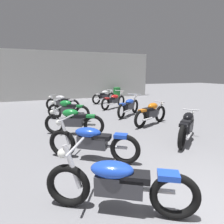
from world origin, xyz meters
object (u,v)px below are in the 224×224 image
object	(u,v)px
motorcycle_right_row_4	(114,100)
oil_drum	(117,93)
motorcycle_left_row_1	(92,141)
motorcycle_left_row_4	(62,103)
motorcycle_right_row_3	(129,106)
motorcycle_left_row_2	(74,121)
motorcycle_right_row_2	(151,113)
motorcycle_left_row_0	(118,183)
motorcycle_left_row_3	(68,110)
motorcycle_right_row_5	(104,96)
motorcycle_right_row_1	(187,126)

from	to	relation	value
motorcycle_right_row_4	oil_drum	xyz separation A→B (m)	(1.94, 4.21, -0.03)
motorcycle_left_row_1	motorcycle_left_row_4	bearing A→B (deg)	89.97
motorcycle_right_row_3	motorcycle_left_row_2	bearing A→B (deg)	-146.63
motorcycle_left_row_2	motorcycle_left_row_1	bearing A→B (deg)	-87.70
motorcycle_right_row_2	motorcycle_right_row_4	world-z (taller)	motorcycle_right_row_4
motorcycle_right_row_3	motorcycle_left_row_0	bearing A→B (deg)	-117.54
motorcycle_right_row_4	motorcycle_left_row_3	bearing A→B (deg)	-146.09
motorcycle_left_row_2	motorcycle_right_row_5	size ratio (longest dim) A/B	0.97
motorcycle_right_row_3	motorcycle_right_row_4	distance (m)	2.02
motorcycle_left_row_4	motorcycle_right_row_5	size ratio (longest dim) A/B	0.88
motorcycle_right_row_1	oil_drum	distance (m)	10.11
motorcycle_left_row_0	motorcycle_right_row_4	world-z (taller)	same
motorcycle_left_row_4	motorcycle_right_row_5	bearing A→B (deg)	32.86
motorcycle_left_row_1	motorcycle_left_row_3	distance (m)	3.98
motorcycle_left_row_4	motorcycle_right_row_1	size ratio (longest dim) A/B	1.00
motorcycle_left_row_4	motorcycle_right_row_3	bearing A→B (deg)	-35.98
motorcycle_left_row_2	motorcycle_right_row_4	size ratio (longest dim) A/B	0.94
motorcycle_left_row_1	motorcycle_right_row_3	distance (m)	4.79
motorcycle_right_row_3	motorcycle_left_row_3	bearing A→B (deg)	177.69
oil_drum	motorcycle_right_row_3	bearing A→B (deg)	-107.58
motorcycle_left_row_2	motorcycle_right_row_3	distance (m)	3.48
motorcycle_left_row_4	motorcycle_right_row_5	distance (m)	3.48
motorcycle_right_row_3	motorcycle_left_row_4	bearing A→B (deg)	144.02
motorcycle_right_row_1	motorcycle_right_row_2	bearing A→B (deg)	88.86
oil_drum	motorcycle_right_row_1	bearing A→B (deg)	-101.00
motorcycle_right_row_1	oil_drum	xyz separation A→B (m)	(1.93, 9.92, -0.03)
motorcycle_left_row_4	motorcycle_right_row_3	world-z (taller)	motorcycle_right_row_3
motorcycle_right_row_3	oil_drum	distance (m)	6.54
motorcycle_left_row_3	motorcycle_right_row_3	size ratio (longest dim) A/B	0.93
motorcycle_right_row_1	motorcycle_right_row_3	distance (m)	3.69
motorcycle_left_row_2	motorcycle_right_row_1	distance (m)	3.45
motorcycle_left_row_3	motorcycle_right_row_5	distance (m)	4.80
motorcycle_right_row_1	motorcycle_left_row_2	bearing A→B (deg)	148.90
motorcycle_left_row_2	motorcycle_right_row_1	size ratio (longest dim) A/B	1.10
motorcycle_left_row_0	motorcycle_right_row_1	world-z (taller)	motorcycle_left_row_0
motorcycle_right_row_4	oil_drum	size ratio (longest dim) A/B	2.24
motorcycle_left_row_2	motorcycle_right_row_3	bearing A→B (deg)	33.37
motorcycle_right_row_3	motorcycle_right_row_5	world-z (taller)	motorcycle_right_row_3
motorcycle_right_row_1	motorcycle_left_row_1	bearing A→B (deg)	-176.60
motorcycle_left_row_3	motorcycle_right_row_2	xyz separation A→B (m)	(2.89, -1.88, 0.00)
motorcycle_right_row_2	motorcycle_left_row_3	bearing A→B (deg)	146.93
motorcycle_left_row_2	oil_drum	xyz separation A→B (m)	(4.88, 8.15, -0.03)
motorcycle_right_row_4	motorcycle_right_row_5	distance (m)	1.92
motorcycle_right_row_2	oil_drum	bearing A→B (deg)	76.70
motorcycle_left_row_0	motorcycle_right_row_2	distance (m)	4.85
motorcycle_left_row_1	motorcycle_left_row_0	bearing A→B (deg)	-92.79
motorcycle_left_row_3	motorcycle_right_row_1	world-z (taller)	same
motorcycle_left_row_4	motorcycle_right_row_1	bearing A→B (deg)	-63.46
motorcycle_right_row_2	motorcycle_right_row_5	bearing A→B (deg)	89.83
motorcycle_left_row_0	motorcycle_left_row_2	size ratio (longest dim) A/B	1.07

